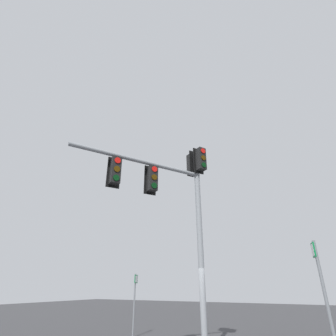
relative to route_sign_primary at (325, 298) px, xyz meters
name	(u,v)px	position (x,y,z in m)	size (l,w,h in m)	color
signal_mast_assembly	(175,193)	(-0.95, -3.98, 3.28)	(4.51, 3.03, 6.95)	gray
route_sign_primary	(325,298)	(0.00, 0.00, 0.00)	(0.32, 0.11, 2.91)	slate
route_sign_secondary	(135,299)	(-3.62, -7.33, -0.26)	(0.28, 0.11, 2.46)	slate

